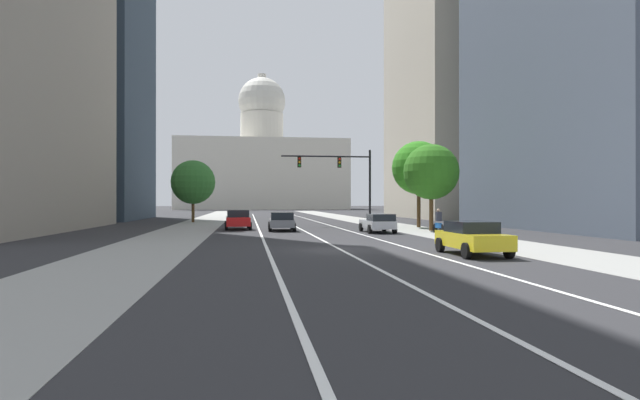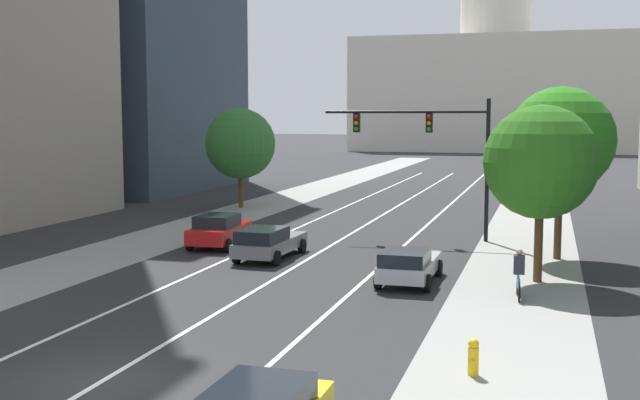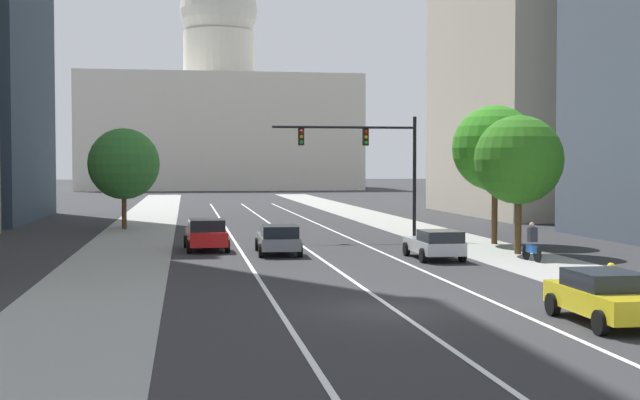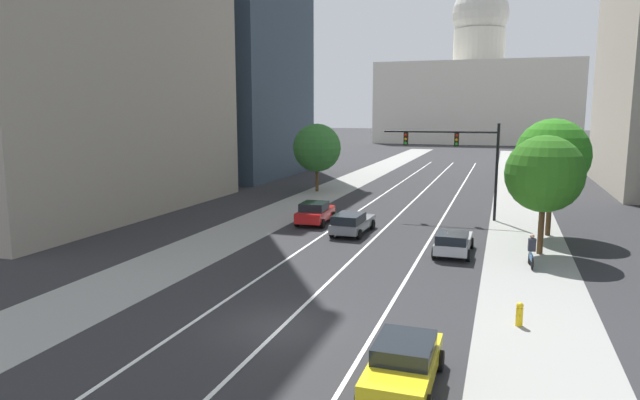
{
  "view_description": "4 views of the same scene",
  "coord_description": "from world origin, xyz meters",
  "px_view_note": "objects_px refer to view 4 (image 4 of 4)",
  "views": [
    {
      "loc": [
        -4.26,
        -23.85,
        2.23
      ],
      "look_at": [
        2.55,
        25.26,
        2.38
      ],
      "focal_mm": 29.46,
      "sensor_mm": 36.0,
      "label": 1
    },
    {
      "loc": [
        9.87,
        -15.76,
        6.18
      ],
      "look_at": [
        -0.93,
        21.58,
        2.04
      ],
      "focal_mm": 44.48,
      "sensor_mm": 36.0,
      "label": 2
    },
    {
      "loc": [
        -5.99,
        -24.36,
        4.22
      ],
      "look_at": [
        -0.19,
        12.86,
        2.7
      ],
      "focal_mm": 48.34,
      "sensor_mm": 36.0,
      "label": 3
    },
    {
      "loc": [
        7.46,
        -18.06,
        7.85
      ],
      "look_at": [
        -2.87,
        13.14,
        2.62
      ],
      "focal_mm": 31.29,
      "sensor_mm": 36.0,
      "label": 4
    }
  ],
  "objects_px": {
    "car_red": "(315,212)",
    "street_tree_near_right": "(553,155)",
    "traffic_signal_mast": "(461,151)",
    "cyclist": "(532,251)",
    "fire_hydrant": "(519,314)",
    "car_yellow": "(404,363)",
    "street_tree_mid_left": "(317,148)",
    "street_tree_mid_right": "(544,174)",
    "car_silver": "(453,242)",
    "capitol_building": "(477,93)",
    "car_gray": "(352,223)"
  },
  "relations": [
    {
      "from": "car_silver",
      "to": "street_tree_mid_right",
      "type": "xyz_separation_m",
      "value": [
        4.57,
        1.71,
        3.76
      ]
    },
    {
      "from": "car_silver",
      "to": "cyclist",
      "type": "bearing_deg",
      "value": -108.36
    },
    {
      "from": "car_red",
      "to": "street_tree_mid_left",
      "type": "relative_size",
      "value": 0.65
    },
    {
      "from": "car_silver",
      "to": "street_tree_near_right",
      "type": "relative_size",
      "value": 0.58
    },
    {
      "from": "car_red",
      "to": "cyclist",
      "type": "bearing_deg",
      "value": -119.67
    },
    {
      "from": "fire_hydrant",
      "to": "street_tree_near_right",
      "type": "xyz_separation_m",
      "value": [
        2.06,
        16.77,
        4.66
      ]
    },
    {
      "from": "traffic_signal_mast",
      "to": "car_red",
      "type": "bearing_deg",
      "value": -151.57
    },
    {
      "from": "car_silver",
      "to": "street_tree_mid_right",
      "type": "height_order",
      "value": "street_tree_mid_right"
    },
    {
      "from": "street_tree_mid_right",
      "to": "street_tree_near_right",
      "type": "relative_size",
      "value": 0.89
    },
    {
      "from": "car_yellow",
      "to": "street_tree_mid_left",
      "type": "bearing_deg",
      "value": 22.45
    },
    {
      "from": "street_tree_mid_right",
      "to": "street_tree_near_right",
      "type": "height_order",
      "value": "street_tree_near_right"
    },
    {
      "from": "fire_hydrant",
      "to": "street_tree_mid_left",
      "type": "bearing_deg",
      "value": 120.63
    },
    {
      "from": "car_yellow",
      "to": "cyclist",
      "type": "bearing_deg",
      "value": -15.17
    },
    {
      "from": "car_gray",
      "to": "street_tree_near_right",
      "type": "height_order",
      "value": "street_tree_near_right"
    },
    {
      "from": "street_tree_near_right",
      "to": "cyclist",
      "type": "bearing_deg",
      "value": -99.15
    },
    {
      "from": "car_silver",
      "to": "cyclist",
      "type": "height_order",
      "value": "cyclist"
    },
    {
      "from": "traffic_signal_mast",
      "to": "street_tree_near_right",
      "type": "xyz_separation_m",
      "value": [
        5.92,
        -3.98,
        0.15
      ]
    },
    {
      "from": "car_gray",
      "to": "cyclist",
      "type": "height_order",
      "value": "cyclist"
    },
    {
      "from": "cyclist",
      "to": "street_tree_near_right",
      "type": "relative_size",
      "value": 0.23
    },
    {
      "from": "fire_hydrant",
      "to": "cyclist",
      "type": "bearing_deg",
      "value": 85.1
    },
    {
      "from": "street_tree_mid_left",
      "to": "street_tree_mid_right",
      "type": "distance_m",
      "value": 27.6
    },
    {
      "from": "traffic_signal_mast",
      "to": "street_tree_mid_left",
      "type": "bearing_deg",
      "value": 144.79
    },
    {
      "from": "car_silver",
      "to": "fire_hydrant",
      "type": "bearing_deg",
      "value": -161.37
    },
    {
      "from": "car_red",
      "to": "traffic_signal_mast",
      "type": "relative_size",
      "value": 0.52
    },
    {
      "from": "capitol_building",
      "to": "traffic_signal_mast",
      "type": "bearing_deg",
      "value": -87.67
    },
    {
      "from": "street_tree_mid_right",
      "to": "traffic_signal_mast",
      "type": "bearing_deg",
      "value": 119.42
    },
    {
      "from": "fire_hydrant",
      "to": "street_tree_near_right",
      "type": "bearing_deg",
      "value": 83.0
    },
    {
      "from": "street_tree_mid_left",
      "to": "street_tree_near_right",
      "type": "height_order",
      "value": "street_tree_near_right"
    },
    {
      "from": "car_gray",
      "to": "cyclist",
      "type": "bearing_deg",
      "value": -111.97
    },
    {
      "from": "car_red",
      "to": "street_tree_near_right",
      "type": "relative_size",
      "value": 0.59
    },
    {
      "from": "car_gray",
      "to": "fire_hydrant",
      "type": "bearing_deg",
      "value": -141.26
    },
    {
      "from": "capitol_building",
      "to": "cyclist",
      "type": "bearing_deg",
      "value": -85.73
    },
    {
      "from": "fire_hydrant",
      "to": "street_tree_mid_right",
      "type": "relative_size",
      "value": 0.14
    },
    {
      "from": "traffic_signal_mast",
      "to": "street_tree_mid_right",
      "type": "relative_size",
      "value": 1.26
    },
    {
      "from": "traffic_signal_mast",
      "to": "cyclist",
      "type": "bearing_deg",
      "value": -69.42
    },
    {
      "from": "fire_hydrant",
      "to": "traffic_signal_mast",
      "type": "bearing_deg",
      "value": 100.54
    },
    {
      "from": "car_yellow",
      "to": "street_tree_mid_left",
      "type": "height_order",
      "value": "street_tree_mid_left"
    },
    {
      "from": "car_red",
      "to": "car_silver",
      "type": "relative_size",
      "value": 1.01
    },
    {
      "from": "capitol_building",
      "to": "car_red",
      "type": "relative_size",
      "value": 11.03
    },
    {
      "from": "capitol_building",
      "to": "street_tree_mid_left",
      "type": "bearing_deg",
      "value": -95.83
    },
    {
      "from": "car_silver",
      "to": "capitol_building",
      "type": "bearing_deg",
      "value": 2.75
    },
    {
      "from": "car_red",
      "to": "cyclist",
      "type": "height_order",
      "value": "cyclist"
    },
    {
      "from": "car_silver",
      "to": "traffic_signal_mast",
      "type": "relative_size",
      "value": 0.52
    },
    {
      "from": "car_red",
      "to": "car_yellow",
      "type": "height_order",
      "value": "car_red"
    },
    {
      "from": "car_gray",
      "to": "street_tree_near_right",
      "type": "bearing_deg",
      "value": -71.83
    },
    {
      "from": "capitol_building",
      "to": "car_yellow",
      "type": "xyz_separation_m",
      "value": [
        5.02,
        -135.34,
        -11.67
      ]
    },
    {
      "from": "capitol_building",
      "to": "fire_hydrant",
      "type": "bearing_deg",
      "value": -86.34
    },
    {
      "from": "cyclist",
      "to": "street_tree_near_right",
      "type": "distance_m",
      "value": 9.38
    },
    {
      "from": "street_tree_mid_right",
      "to": "car_yellow",
      "type": "bearing_deg",
      "value": -104.61
    },
    {
      "from": "car_red",
      "to": "cyclist",
      "type": "distance_m",
      "value": 15.74
    }
  ]
}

